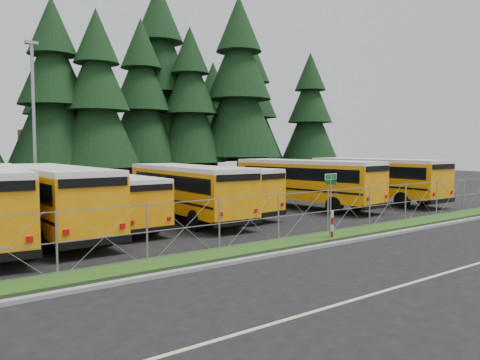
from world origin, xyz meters
The scene contains 24 objects.
ground centered at (0.00, 0.00, 0.00)m, with size 120.00×120.00×0.00m, color black.
curb centered at (0.00, -3.10, 0.06)m, with size 50.00×0.25×0.12m, color gray.
grass_verge centered at (0.00, -1.70, 0.03)m, with size 50.00×1.40×0.06m, color #1F4A15.
chainlink_fence centered at (0.00, -1.00, 1.00)m, with size 44.00×0.10×2.00m, color #96999E, non-canonical shape.
brick_building centered at (6.00, 40.00, 3.00)m, with size 22.00×10.00×6.00m, color brown.
bus_1 centered at (-11.45, 5.73, 1.54)m, with size 2.77×11.73×3.08m, color orange, non-canonical shape.
bus_2 centered at (-8.49, 6.44, 1.29)m, with size 2.31×9.81×2.57m, color orange, non-canonical shape.
bus_3 centered at (-4.43, 6.10, 1.47)m, with size 2.65×11.22×2.94m, color orange, non-canonical shape.
bus_4 centered at (-2.22, 7.17, 1.39)m, with size 2.51×10.62×2.78m, color orange, non-canonical shape.
bus_6 centered at (4.30, 6.24, 1.55)m, with size 2.79×11.82×3.10m, color orange, non-canonical shape.
bus_east centered at (10.45, 5.48, 1.55)m, with size 2.80×11.85×3.11m, color orange, non-canonical shape.
street_sign centered at (-2.11, -2.18, 2.03)m, with size 0.83×0.55×2.81m.
striped_bollard centered at (-1.85, -2.05, 0.60)m, with size 0.11×0.11×1.20m, color #B20C0C.
light_standard centered at (-10.14, 14.05, 5.50)m, with size 0.70×0.35×10.14m.
conifer_3 centered at (-6.01, 25.16, 8.20)m, with size 7.41×7.41×16.40m, color black, non-canonical shape.
conifer_4 centered at (-2.97, 23.32, 7.75)m, with size 7.01×7.01×15.49m, color black, non-canonical shape.
conifer_5 centered at (3.31, 28.26, 8.37)m, with size 7.57×7.57×16.75m, color black, non-canonical shape.
conifer_6 centered at (7.90, 26.49, 8.14)m, with size 7.37×7.37×16.29m, color black, non-canonical shape.
conifer_7 centered at (13.02, 24.97, 9.97)m, with size 9.02×9.02×19.95m, color black, non-canonical shape.
conifer_8 centered at (18.06, 28.96, 8.28)m, with size 7.49×7.49×16.56m, color black, non-canonical shape.
conifer_9 centered at (23.61, 24.89, 7.63)m, with size 6.90×6.90×15.27m, color black, non-canonical shape.
conifer_11 centered at (-4.08, 33.10, 7.91)m, with size 7.15×7.15×15.82m, color black, non-canonical shape.
conifer_12 centered at (6.47, 30.57, 10.76)m, with size 9.73×9.73×21.52m, color black, non-canonical shape.
conifer_13 centered at (16.19, 34.84, 7.40)m, with size 6.69×6.69×14.80m, color black, non-canonical shape.
Camera 1 is at (-16.88, -15.70, 3.91)m, focal length 35.00 mm.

